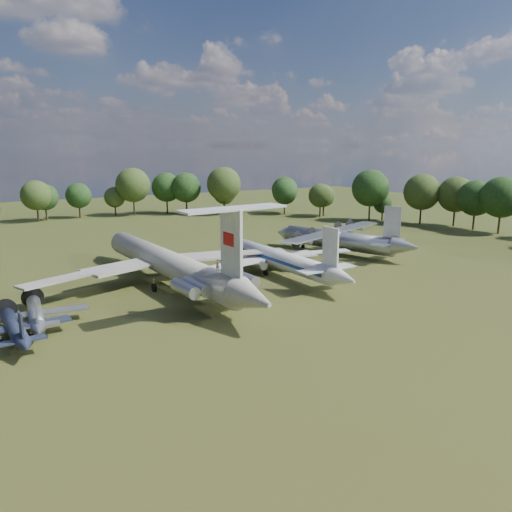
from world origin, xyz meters
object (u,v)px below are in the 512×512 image
tu104_jet (275,261)px  small_prop_west (15,331)px  person_on_il62 (217,265)px  small_prop_northwest (36,317)px  an12_transport (338,242)px  il62_airliner (168,268)px

tu104_jet → small_prop_west: tu104_jet is taller
person_on_il62 → small_prop_northwest: bearing=-33.3°
an12_transport → person_on_il62: size_ratio=21.72×
tu104_jet → small_prop_west: 44.18m
il62_airliner → tu104_jet: 19.17m
tu104_jet → an12_transport: size_ratio=1.21×
il62_airliner → tu104_jet: il62_airliner is taller
il62_airliner → small_prop_northwest: (-20.56, -9.88, -1.60)m
il62_airliner → an12_transport: bearing=3.5°
small_prop_northwest → an12_transport: bearing=18.0°
small_prop_west → small_prop_northwest: size_ratio=1.00×
small_prop_west → il62_airliner: bearing=26.7°
an12_transport → il62_airliner: bearing=167.6°
small_prop_west → small_prop_northwest: small_prop_west is taller
small_prop_northwest → person_on_il62: person_on_il62 is taller
tu104_jet → person_on_il62: person_on_il62 is taller
an12_transport → small_prop_northwest: size_ratio=2.09×
an12_transport → small_prop_northwest: (-59.41, -15.85, -1.09)m
an12_transport → small_prop_west: an12_transport is taller
il62_airliner → small_prop_northwest: bearing=-159.6°
an12_transport → person_on_il62: (-37.40, -21.83, 4.17)m
il62_airliner → tu104_jet: (19.11, -1.36, -0.71)m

